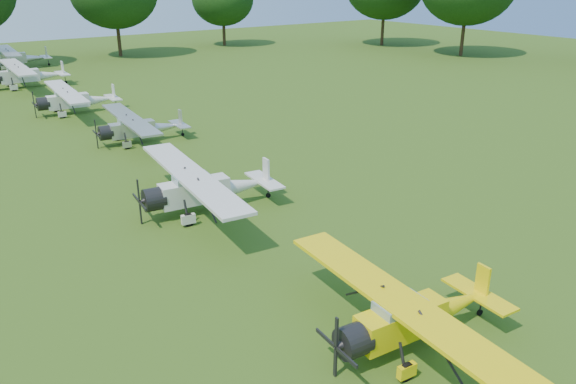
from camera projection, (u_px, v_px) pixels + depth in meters
name	position (u px, v px, depth m)	size (l,w,h in m)	color
ground	(295.00, 265.00, 20.50)	(160.00, 160.00, 0.00)	#2E4F13
tree_belt	(375.00, 32.00, 19.61)	(137.36, 130.27, 14.52)	#312413
aircraft_2	(413.00, 313.00, 15.77)	(5.83, 9.28, 1.82)	yellow
aircraft_3	(205.00, 186.00, 24.75)	(6.43, 10.23, 2.01)	silver
aircraft_4	(139.00, 126.00, 34.83)	(5.72, 9.10, 1.79)	silver
aircraft_5	(74.00, 98.00, 41.99)	(6.19, 9.86, 1.94)	silver
aircraft_6	(25.00, 74.00, 51.31)	(6.92, 11.00, 2.17)	silver
aircraft_7	(14.00, 56.00, 61.62)	(6.93, 11.03, 2.17)	silver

